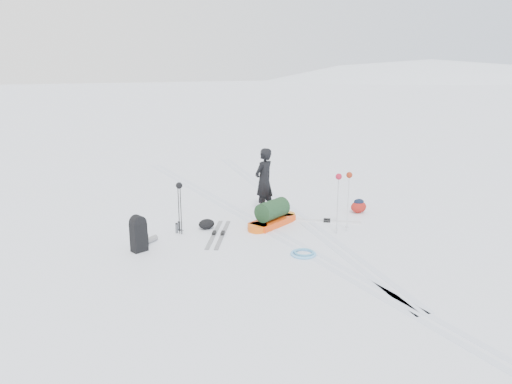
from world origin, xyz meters
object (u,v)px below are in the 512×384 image
at_px(skier, 264,181).
at_px(expedition_rucksack, 140,234).
at_px(pulk_sled, 272,216).
at_px(ski_poles_black, 179,192).

distance_m(skier, expedition_rucksack, 3.93).
distance_m(pulk_sled, ski_poles_black, 2.42).
relative_size(skier, pulk_sled, 1.04).
xyz_separation_m(skier, expedition_rucksack, (-3.63, -1.43, -0.51)).
bearing_deg(ski_poles_black, pulk_sled, 3.69).
distance_m(skier, pulk_sled, 1.26).
height_order(pulk_sled, ski_poles_black, ski_poles_black).
xyz_separation_m(skier, pulk_sled, (-0.27, -1.06, -0.64)).
relative_size(pulk_sled, expedition_rucksack, 2.11).
bearing_deg(expedition_rucksack, skier, 1.23).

